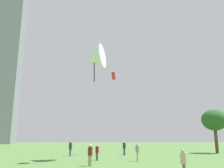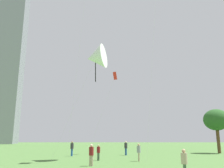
{
  "view_description": "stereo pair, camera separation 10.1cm",
  "coord_description": "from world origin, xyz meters",
  "px_view_note": "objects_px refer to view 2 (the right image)",
  "views": [
    {
      "loc": [
        -0.16,
        -10.92,
        2.18
      ],
      "look_at": [
        0.05,
        11.18,
        7.29
      ],
      "focal_mm": 37.97,
      "sensor_mm": 36.0,
      "label": 1
    },
    {
      "loc": [
        -0.06,
        -10.92,
        2.18
      ],
      "look_at": [
        0.05,
        11.18,
        7.29
      ],
      "focal_mm": 37.97,
      "sensor_mm": 36.0,
      "label": 2
    }
  ],
  "objects_px": {
    "person_standing_6": "(90,153)",
    "distant_highrise_0": "(5,43)",
    "person_standing_0": "(97,151)",
    "kite_flying_2": "(114,76)",
    "park_tree_0": "(215,120)",
    "person_standing_2": "(138,151)",
    "kite_flying_3": "(95,57)",
    "person_standing_1": "(71,147)",
    "person_standing_3": "(125,147)",
    "person_standing_4": "(183,161)"
  },
  "relations": [
    {
      "from": "person_standing_3",
      "to": "distant_highrise_0",
      "type": "relative_size",
      "value": 0.02
    },
    {
      "from": "person_standing_0",
      "to": "kite_flying_2",
      "type": "xyz_separation_m",
      "value": [
        1.85,
        10.53,
        10.84
      ]
    },
    {
      "from": "person_standing_6",
      "to": "distant_highrise_0",
      "type": "relative_size",
      "value": 0.02
    },
    {
      "from": "person_standing_6",
      "to": "person_standing_2",
      "type": "bearing_deg",
      "value": 48.13
    },
    {
      "from": "kite_flying_3",
      "to": "person_standing_1",
      "type": "bearing_deg",
      "value": 120.73
    },
    {
      "from": "person_standing_3",
      "to": "person_standing_6",
      "type": "distance_m",
      "value": 13.4
    },
    {
      "from": "person_standing_0",
      "to": "kite_flying_2",
      "type": "relative_size",
      "value": 0.13
    },
    {
      "from": "person_standing_6",
      "to": "park_tree_0",
      "type": "bearing_deg",
      "value": 47.87
    },
    {
      "from": "kite_flying_2",
      "to": "park_tree_0",
      "type": "distance_m",
      "value": 17.42
    },
    {
      "from": "person_standing_0",
      "to": "kite_flying_2",
      "type": "distance_m",
      "value": 15.22
    },
    {
      "from": "distant_highrise_0",
      "to": "person_standing_4",
      "type": "bearing_deg",
      "value": -71.39
    },
    {
      "from": "person_standing_2",
      "to": "kite_flying_3",
      "type": "xyz_separation_m",
      "value": [
        -4.57,
        1.65,
        10.43
      ]
    },
    {
      "from": "person_standing_2",
      "to": "distant_highrise_0",
      "type": "relative_size",
      "value": 0.02
    },
    {
      "from": "person_standing_3",
      "to": "person_standing_6",
      "type": "relative_size",
      "value": 1.07
    },
    {
      "from": "person_standing_2",
      "to": "distant_highrise_0",
      "type": "distance_m",
      "value": 106.04
    },
    {
      "from": "person_standing_0",
      "to": "person_standing_3",
      "type": "height_order",
      "value": "person_standing_3"
    },
    {
      "from": "person_standing_3",
      "to": "person_standing_4",
      "type": "bearing_deg",
      "value": -15.56
    },
    {
      "from": "person_standing_2",
      "to": "person_standing_1",
      "type": "bearing_deg",
      "value": 49.86
    },
    {
      "from": "park_tree_0",
      "to": "person_standing_6",
      "type": "bearing_deg",
      "value": -136.41
    },
    {
      "from": "person_standing_2",
      "to": "distant_highrise_0",
      "type": "bearing_deg",
      "value": 35.55
    },
    {
      "from": "person_standing_1",
      "to": "kite_flying_3",
      "type": "relative_size",
      "value": 0.14
    },
    {
      "from": "person_standing_1",
      "to": "distant_highrise_0",
      "type": "xyz_separation_m",
      "value": [
        -44.81,
        72.98,
        45.18
      ]
    },
    {
      "from": "person_standing_0",
      "to": "person_standing_6",
      "type": "distance_m",
      "value": 5.02
    },
    {
      "from": "person_standing_4",
      "to": "distant_highrise_0",
      "type": "bearing_deg",
      "value": 57.49
    },
    {
      "from": "distant_highrise_0",
      "to": "park_tree_0",
      "type": "bearing_deg",
      "value": -57.5
    },
    {
      "from": "person_standing_2",
      "to": "person_standing_6",
      "type": "bearing_deg",
      "value": 136.1
    },
    {
      "from": "kite_flying_2",
      "to": "kite_flying_3",
      "type": "distance_m",
      "value": 9.97
    },
    {
      "from": "person_standing_1",
      "to": "person_standing_4",
      "type": "height_order",
      "value": "person_standing_1"
    },
    {
      "from": "kite_flying_3",
      "to": "distant_highrise_0",
      "type": "height_order",
      "value": "distant_highrise_0"
    },
    {
      "from": "person_standing_2",
      "to": "person_standing_3",
      "type": "height_order",
      "value": "person_standing_3"
    },
    {
      "from": "person_standing_0",
      "to": "person_standing_1",
      "type": "bearing_deg",
      "value": 172.48
    },
    {
      "from": "person_standing_4",
      "to": "kite_flying_3",
      "type": "distance_m",
      "value": 17.11
    },
    {
      "from": "person_standing_4",
      "to": "kite_flying_2",
      "type": "distance_m",
      "value": 24.61
    },
    {
      "from": "distant_highrise_0",
      "to": "person_standing_0",
      "type": "bearing_deg",
      "value": -70.73
    },
    {
      "from": "person_standing_4",
      "to": "kite_flying_2",
      "type": "bearing_deg",
      "value": 36.13
    },
    {
      "from": "person_standing_0",
      "to": "person_standing_2",
      "type": "distance_m",
      "value": 4.14
    },
    {
      "from": "person_standing_1",
      "to": "person_standing_4",
      "type": "xyz_separation_m",
      "value": [
        9.27,
        -17.63,
        -0.15
      ]
    },
    {
      "from": "person_standing_0",
      "to": "person_standing_3",
      "type": "distance_m",
      "value": 8.55
    },
    {
      "from": "kite_flying_3",
      "to": "park_tree_0",
      "type": "bearing_deg",
      "value": 31.92
    },
    {
      "from": "person_standing_0",
      "to": "person_standing_1",
      "type": "relative_size",
      "value": 0.85
    },
    {
      "from": "person_standing_2",
      "to": "kite_flying_3",
      "type": "distance_m",
      "value": 11.51
    },
    {
      "from": "person_standing_0",
      "to": "person_standing_6",
      "type": "height_order",
      "value": "person_standing_6"
    },
    {
      "from": "person_standing_1",
      "to": "distant_highrise_0",
      "type": "bearing_deg",
      "value": -136.93
    },
    {
      "from": "person_standing_1",
      "to": "person_standing_6",
      "type": "distance_m",
      "value": 11.89
    },
    {
      "from": "kite_flying_2",
      "to": "distant_highrise_0",
      "type": "bearing_deg",
      "value": 126.24
    },
    {
      "from": "person_standing_0",
      "to": "kite_flying_2",
      "type": "bearing_deg",
      "value": 131.79
    },
    {
      "from": "person_standing_6",
      "to": "kite_flying_3",
      "type": "bearing_deg",
      "value": 96.15
    },
    {
      "from": "person_standing_1",
      "to": "park_tree_0",
      "type": "distance_m",
      "value": 22.75
    },
    {
      "from": "person_standing_2",
      "to": "person_standing_4",
      "type": "xyz_separation_m",
      "value": [
        1.42,
        -10.47,
        -0.06
      ]
    },
    {
      "from": "kite_flying_2",
      "to": "person_standing_1",
      "type": "bearing_deg",
      "value": -143.48
    }
  ]
}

